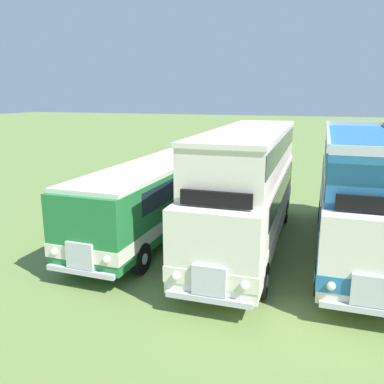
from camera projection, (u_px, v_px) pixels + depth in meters
bus_first_in_row at (152, 194)px, 16.28m from camera, size 2.71×10.24×2.99m
bus_second_in_row at (248, 183)px, 14.98m from camera, size 2.77×10.98×4.49m
bus_third_in_row at (358, 191)px, 14.34m from camera, size 2.71×10.72×4.52m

